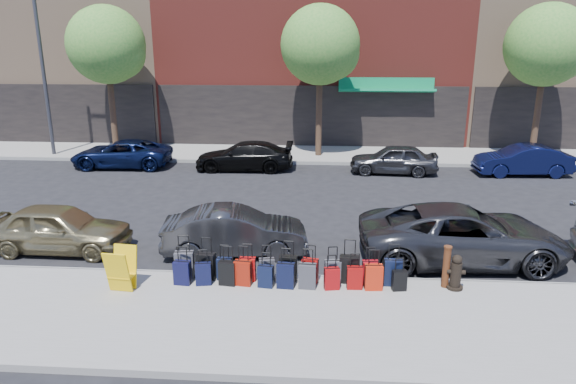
# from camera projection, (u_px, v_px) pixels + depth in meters

# --- Properties ---
(ground) EXTENTS (120.00, 120.00, 0.00)m
(ground) POSITION_uv_depth(u_px,v_px,m) (299.00, 220.00, 16.98)
(ground) COLOR black
(ground) RESTS_ON ground
(sidewalk_near) EXTENTS (60.00, 4.00, 0.15)m
(sidewalk_near) POSITION_uv_depth(u_px,v_px,m) (284.00, 320.00, 10.74)
(sidewalk_near) COLOR gray
(sidewalk_near) RESTS_ON ground
(sidewalk_far) EXTENTS (60.00, 4.00, 0.15)m
(sidewalk_far) POSITION_uv_depth(u_px,v_px,m) (309.00, 154.00, 26.53)
(sidewalk_far) COLOR gray
(sidewalk_far) RESTS_ON ground
(curb_near) EXTENTS (60.00, 0.08, 0.15)m
(curb_near) POSITION_uv_depth(u_px,v_px,m) (290.00, 277.00, 12.67)
(curb_near) COLOR gray
(curb_near) RESTS_ON ground
(curb_far) EXTENTS (60.00, 0.08, 0.15)m
(curb_far) POSITION_uv_depth(u_px,v_px,m) (307.00, 163.00, 24.60)
(curb_far) COLOR gray
(curb_far) RESTS_ON ground
(building_left) EXTENTS (15.00, 12.12, 16.00)m
(building_left) POSITION_uv_depth(u_px,v_px,m) (66.00, 4.00, 33.02)
(building_left) COLOR #97795C
(building_left) RESTS_ON ground
(tree_left) EXTENTS (3.80, 3.80, 7.27)m
(tree_left) POSITION_uv_depth(u_px,v_px,m) (109.00, 47.00, 25.21)
(tree_left) COLOR black
(tree_left) RESTS_ON sidewalk_far
(tree_center) EXTENTS (3.80, 3.80, 7.27)m
(tree_center) POSITION_uv_depth(u_px,v_px,m) (323.00, 47.00, 24.50)
(tree_center) COLOR black
(tree_center) RESTS_ON sidewalk_far
(tree_right) EXTENTS (3.80, 3.80, 7.27)m
(tree_right) POSITION_uv_depth(u_px,v_px,m) (549.00, 47.00, 23.79)
(tree_right) COLOR black
(tree_right) RESTS_ON sidewalk_far
(streetlight) EXTENTS (2.59, 0.18, 8.00)m
(streetlight) POSITION_uv_depth(u_px,v_px,m) (46.00, 63.00, 24.95)
(streetlight) COLOR #333338
(streetlight) RESTS_ON sidewalk_far
(suitcase_front_0) EXTENTS (0.47, 0.30, 1.08)m
(suitcase_front_0) POSITION_uv_depth(u_px,v_px,m) (184.00, 265.00, 12.41)
(suitcase_front_0) COLOR #3E3E43
(suitcase_front_0) RESTS_ON sidewalk_near
(suitcase_front_1) EXTENTS (0.45, 0.28, 1.03)m
(suitcase_front_1) POSITION_uv_depth(u_px,v_px,m) (206.00, 266.00, 12.38)
(suitcase_front_1) COLOR black
(suitcase_front_1) RESTS_ON sidewalk_near
(suitcase_front_2) EXTENTS (0.36, 0.20, 0.87)m
(suitcase_front_2) POSITION_uv_depth(u_px,v_px,m) (224.00, 269.00, 12.35)
(suitcase_front_2) COLOR black
(suitcase_front_2) RESTS_ON sidewalk_near
(suitcase_front_3) EXTENTS (0.38, 0.21, 0.92)m
(suitcase_front_3) POSITION_uv_depth(u_px,v_px,m) (248.00, 269.00, 12.28)
(suitcase_front_3) COLOR #B30B0B
(suitcase_front_3) RESTS_ON sidewalk_near
(suitcase_front_4) EXTENTS (0.40, 0.27, 0.89)m
(suitcase_front_4) POSITION_uv_depth(u_px,v_px,m) (267.00, 269.00, 12.28)
(suitcase_front_4) COLOR #36363B
(suitcase_front_4) RESTS_ON sidewalk_near
(suitcase_front_5) EXTENTS (0.43, 0.26, 0.98)m
(suitcase_front_5) POSITION_uv_depth(u_px,v_px,m) (288.00, 268.00, 12.30)
(suitcase_front_5) COLOR black
(suitcase_front_5) RESTS_ON sidewalk_near
(suitcase_front_6) EXTENTS (0.42, 0.28, 0.93)m
(suitcase_front_6) POSITION_uv_depth(u_px,v_px,m) (310.00, 270.00, 12.21)
(suitcase_front_6) COLOR #940A09
(suitcase_front_6) RESTS_ON sidewalk_near
(suitcase_front_7) EXTENTS (0.40, 0.25, 0.90)m
(suitcase_front_7) POSITION_uv_depth(u_px,v_px,m) (333.00, 271.00, 12.17)
(suitcase_front_7) COLOR #434248
(suitcase_front_7) RESTS_ON sidewalk_near
(suitcase_front_8) EXTENTS (0.47, 0.30, 1.07)m
(suitcase_front_8) POSITION_uv_depth(u_px,v_px,m) (349.00, 269.00, 12.16)
(suitcase_front_8) COLOR black
(suitcase_front_8) RESTS_ON sidewalk_near
(suitcase_front_9) EXTENTS (0.39, 0.24, 0.90)m
(suitcase_front_9) POSITION_uv_depth(u_px,v_px,m) (370.00, 272.00, 12.13)
(suitcase_front_9) COLOR #A20A13
(suitcase_front_9) RESTS_ON sidewalk_near
(suitcase_front_10) EXTENTS (0.42, 0.24, 1.01)m
(suitcase_front_10) POSITION_uv_depth(u_px,v_px,m) (393.00, 272.00, 12.04)
(suitcase_front_10) COLOR black
(suitcase_front_10) RESTS_ON sidewalk_near
(suitcase_back_0) EXTENTS (0.41, 0.26, 0.92)m
(suitcase_back_0) POSITION_uv_depth(u_px,v_px,m) (182.00, 273.00, 12.10)
(suitcase_back_0) COLOR black
(suitcase_back_0) RESTS_ON sidewalk_near
(suitcase_back_1) EXTENTS (0.39, 0.27, 0.86)m
(suitcase_back_1) POSITION_uv_depth(u_px,v_px,m) (203.00, 274.00, 12.08)
(suitcase_back_1) COLOR black
(suitcase_back_1) RESTS_ON sidewalk_near
(suitcase_back_2) EXTENTS (0.42, 0.28, 0.95)m
(suitcase_back_2) POSITION_uv_depth(u_px,v_px,m) (228.00, 273.00, 12.07)
(suitcase_back_2) COLOR black
(suitcase_back_2) RESTS_ON sidewalk_near
(suitcase_back_3) EXTENTS (0.43, 0.28, 0.96)m
(suitcase_back_3) POSITION_uv_depth(u_px,v_px,m) (243.00, 273.00, 12.06)
(suitcase_back_3) COLOR maroon
(suitcase_back_3) RESTS_ON sidewalk_near
(suitcase_back_4) EXTENTS (0.38, 0.25, 0.84)m
(suitcase_back_4) POSITION_uv_depth(u_px,v_px,m) (266.00, 276.00, 11.96)
(suitcase_back_4) COLOR black
(suitcase_back_4) RESTS_ON sidewalk_near
(suitcase_back_5) EXTENTS (0.42, 0.27, 0.96)m
(suitcase_back_5) POSITION_uv_depth(u_px,v_px,m) (286.00, 275.00, 11.92)
(suitcase_back_5) COLOR black
(suitcase_back_5) RESTS_ON sidewalk_near
(suitcase_back_6) EXTENTS (0.41, 0.26, 0.95)m
(suitcase_back_6) POSITION_uv_depth(u_px,v_px,m) (307.00, 276.00, 11.90)
(suitcase_back_6) COLOR #36363B
(suitcase_back_6) RESTS_ON sidewalk_near
(suitcase_back_7) EXTENTS (0.38, 0.26, 0.83)m
(suitcase_back_7) POSITION_uv_depth(u_px,v_px,m) (332.00, 278.00, 11.86)
(suitcase_back_7) COLOR maroon
(suitcase_back_7) RESTS_ON sidewalk_near
(suitcase_back_8) EXTENTS (0.37, 0.22, 0.86)m
(suitcase_back_8) POSITION_uv_depth(u_px,v_px,m) (355.00, 278.00, 11.89)
(suitcase_back_8) COLOR maroon
(suitcase_back_8) RESTS_ON sidewalk_near
(suitcase_back_9) EXTENTS (0.42, 0.26, 0.96)m
(suitcase_back_9) POSITION_uv_depth(u_px,v_px,m) (374.00, 277.00, 11.84)
(suitcase_back_9) COLOR #B3210B
(suitcase_back_9) RESTS_ON sidewalk_near
(suitcase_back_10) EXTENTS (0.35, 0.24, 0.78)m
(suitcase_back_10) POSITION_uv_depth(u_px,v_px,m) (399.00, 280.00, 11.81)
(suitcase_back_10) COLOR black
(suitcase_back_10) RESTS_ON sidewalk_near
(fire_hydrant) EXTENTS (0.42, 0.38, 0.84)m
(fire_hydrant) POSITION_uv_depth(u_px,v_px,m) (456.00, 273.00, 11.84)
(fire_hydrant) COLOR black
(fire_hydrant) RESTS_ON sidewalk_near
(bollard) EXTENTS (0.19, 0.19, 1.02)m
(bollard) POSITION_uv_depth(u_px,v_px,m) (446.00, 266.00, 11.89)
(bollard) COLOR #38190C
(bollard) RESTS_ON sidewalk_near
(display_rack) EXTENTS (0.62, 0.67, 1.00)m
(display_rack) POSITION_uv_depth(u_px,v_px,m) (121.00, 270.00, 11.76)
(display_rack) COLOR yellow
(display_rack) RESTS_ON sidewalk_near
(car_near_0) EXTENTS (3.98, 1.66, 1.35)m
(car_near_0) POSITION_uv_depth(u_px,v_px,m) (58.00, 228.00, 14.30)
(car_near_0) COLOR #8F8257
(car_near_0) RESTS_ON ground
(car_near_1) EXTENTS (4.10, 1.86, 1.30)m
(car_near_1) POSITION_uv_depth(u_px,v_px,m) (235.00, 231.00, 14.12)
(car_near_1) COLOR #313133
(car_near_1) RESTS_ON ground
(car_near_2) EXTENTS (5.54, 2.77, 1.51)m
(car_near_2) POSITION_uv_depth(u_px,v_px,m) (462.00, 234.00, 13.62)
(car_near_2) COLOR #353537
(car_near_2) RESTS_ON ground
(car_far_0) EXTENTS (4.65, 2.27, 1.27)m
(car_far_0) POSITION_uv_depth(u_px,v_px,m) (121.00, 154.00, 23.96)
(car_far_0) COLOR #0D1639
(car_far_0) RESTS_ON ground
(car_far_1) EXTENTS (4.49, 1.91, 1.29)m
(car_far_1) POSITION_uv_depth(u_px,v_px,m) (244.00, 156.00, 23.45)
(car_far_1) COLOR black
(car_far_1) RESTS_ON ground
(car_far_2) EXTENTS (3.93, 1.80, 1.31)m
(car_far_2) POSITION_uv_depth(u_px,v_px,m) (394.00, 159.00, 22.79)
(car_far_2) COLOR #363739
(car_far_2) RESTS_ON ground
(car_far_3) EXTENTS (4.12, 1.62, 1.34)m
(car_far_3) POSITION_uv_depth(u_px,v_px,m) (522.00, 160.00, 22.50)
(car_far_3) COLOR #0D133C
(car_far_3) RESTS_ON ground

